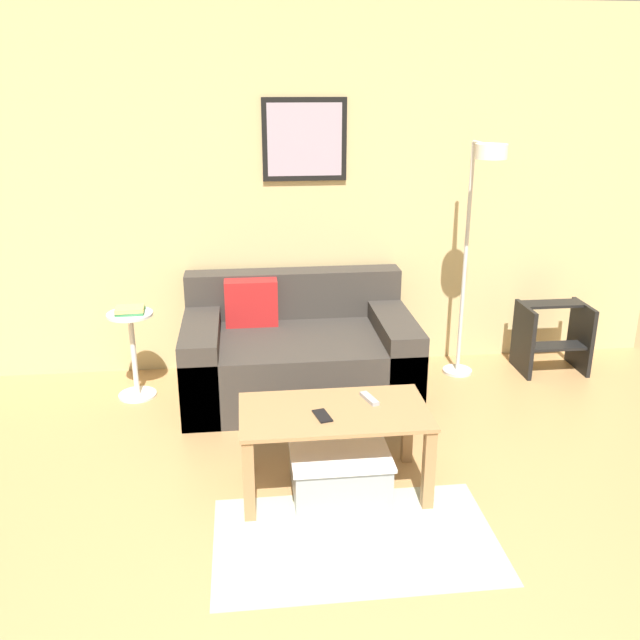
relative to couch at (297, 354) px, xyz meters
The scene contains 11 objects.
wall_back 1.13m from the couch, 92.75° to the left, with size 5.60×0.09×2.55m.
area_rug 1.69m from the couch, 85.46° to the right, with size 1.33×0.79×0.01m, color #B2B79E.
couch is the anchor object (origin of this frame).
coffee_table 1.22m from the couch, 85.83° to the right, with size 0.97×0.52×0.46m.
storage_bin 1.26m from the couch, 84.86° to the right, with size 0.51×0.45×0.25m.
floor_lamp 1.52m from the couch, ahead, with size 0.21×0.54×1.67m.
side_table 1.10m from the couch, behind, with size 0.30×0.30×0.60m.
book_stack 1.15m from the couch, behind, with size 0.19×0.18×0.04m.
remote_control 1.17m from the couch, 75.68° to the right, with size 0.04×0.15×0.02m, color #99999E.
cell_phone 1.29m from the couch, 89.10° to the right, with size 0.07×0.14×0.01m, color black.
step_stool 1.90m from the couch, ahead, with size 0.47×0.36×0.51m.
Camera 1 is at (-0.31, -1.35, 2.03)m, focal length 38.00 mm.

